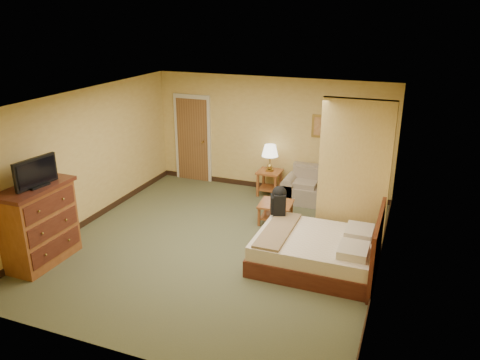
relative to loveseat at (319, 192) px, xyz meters
The scene contains 17 objects.
floor 2.87m from the loveseat, 116.01° to the right, with size 6.00×6.00×0.00m, color #505335.
ceiling 3.70m from the loveseat, 116.01° to the right, with size 6.00×6.00×0.00m, color white.
back_wall 1.69m from the loveseat, 160.98° to the left, with size 5.50×0.02×2.60m, color #D7B25B.
left_wall 4.87m from the loveseat, 147.32° to the right, with size 0.02×6.00×2.60m, color #D7B25B.
right_wall 3.15m from the loveseat, 59.76° to the right, with size 0.02×6.00×2.60m, color #D7B25B.
partition 2.14m from the loveseat, 61.37° to the right, with size 1.20×0.15×2.60m, color #D7B25B.
door 3.32m from the loveseat, behind, with size 0.94×0.16×2.10m.
baseboard 1.34m from the loveseat, 161.39° to the left, with size 5.50×0.02×0.12m, color black.
loveseat is the anchor object (origin of this frame).
side_table 1.16m from the loveseat, behind, with size 0.51×0.51×0.56m.
table_lamp 1.38m from the loveseat, behind, with size 0.36×0.36×0.60m.
coffee_table 1.40m from the loveseat, 114.51° to the right, with size 0.67×0.67×0.40m.
wall_picture 1.41m from the loveseat, 90.00° to the left, with size 0.64×0.04×0.50m.
dresser 5.59m from the loveseat, 131.97° to the right, with size 0.66×1.26×1.35m.
tv 5.66m from the loveseat, 131.20° to the right, with size 0.23×0.77×0.47m.
bed 2.73m from the loveseat, 77.96° to the right, with size 1.94×1.62×1.05m.
backpack 2.13m from the loveseat, 98.35° to the right, with size 0.31×0.37×0.55m.
Camera 1 is at (3.05, -6.82, 3.94)m, focal length 35.00 mm.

